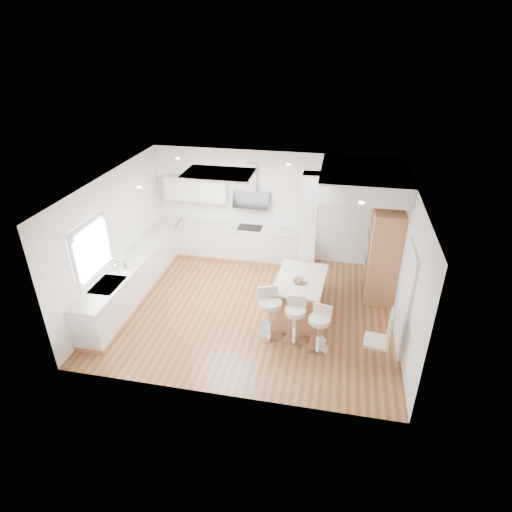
% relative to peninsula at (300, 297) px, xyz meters
% --- Properties ---
extents(ground, '(6.00, 6.00, 0.00)m').
position_rel_peninsula_xyz_m(ground, '(-1.02, -0.00, -0.45)').
color(ground, brown).
rests_on(ground, ground).
extents(ceiling, '(6.00, 5.00, 0.02)m').
position_rel_peninsula_xyz_m(ceiling, '(-1.02, -0.00, -0.45)').
color(ceiling, silver).
rests_on(ceiling, ground).
extents(wall_back, '(6.00, 0.04, 2.80)m').
position_rel_peninsula_xyz_m(wall_back, '(-1.02, 2.50, 0.95)').
color(wall_back, white).
rests_on(wall_back, ground).
extents(wall_left, '(0.04, 5.00, 2.80)m').
position_rel_peninsula_xyz_m(wall_left, '(-4.02, -0.00, 0.95)').
color(wall_left, white).
rests_on(wall_left, ground).
extents(wall_right, '(0.04, 5.00, 2.80)m').
position_rel_peninsula_xyz_m(wall_right, '(1.98, -0.00, 0.95)').
color(wall_right, white).
rests_on(wall_right, ground).
extents(skylight, '(4.10, 2.10, 0.06)m').
position_rel_peninsula_xyz_m(skylight, '(-1.81, 0.60, 2.32)').
color(skylight, silver).
rests_on(skylight, ground).
extents(window_left, '(0.06, 1.28, 1.07)m').
position_rel_peninsula_xyz_m(window_left, '(-3.97, -0.90, 1.25)').
color(window_left, silver).
rests_on(window_left, ground).
extents(doorway_right, '(0.05, 1.00, 2.10)m').
position_rel_peninsula_xyz_m(doorway_right, '(1.96, -0.60, 0.55)').
color(doorway_right, '#423B34').
rests_on(doorway_right, ground).
extents(counter_left, '(0.63, 4.50, 1.35)m').
position_rel_peninsula_xyz_m(counter_left, '(-3.72, 0.23, 0.01)').
color(counter_left, '#B87A4F').
rests_on(counter_left, ground).
extents(counter_back, '(3.62, 0.63, 2.50)m').
position_rel_peninsula_xyz_m(counter_back, '(-1.93, 2.22, 0.25)').
color(counter_back, '#B87A4F').
rests_on(counter_back, ground).
extents(pillar, '(0.35, 0.35, 2.80)m').
position_rel_peninsula_xyz_m(pillar, '(0.03, 0.95, 0.95)').
color(pillar, silver).
rests_on(pillar, ground).
extents(soffit, '(1.78, 2.20, 0.40)m').
position_rel_peninsula_xyz_m(soffit, '(1.08, 1.40, 2.15)').
color(soffit, silver).
rests_on(soffit, ground).
extents(oven_column, '(0.63, 1.21, 2.10)m').
position_rel_peninsula_xyz_m(oven_column, '(1.66, 1.23, 0.60)').
color(oven_column, '#B87A4F').
rests_on(oven_column, ground).
extents(peninsula, '(1.05, 1.51, 0.95)m').
position_rel_peninsula_xyz_m(peninsula, '(0.00, 0.00, 0.00)').
color(peninsula, '#B87A4F').
rests_on(peninsula, ground).
extents(bar_stool_a, '(0.62, 0.62, 1.05)m').
position_rel_peninsula_xyz_m(bar_stool_a, '(-0.49, -0.82, 0.14)').
color(bar_stool_a, white).
rests_on(bar_stool_a, ground).
extents(bar_stool_b, '(0.44, 0.44, 0.94)m').
position_rel_peninsula_xyz_m(bar_stool_b, '(0.00, -0.86, 0.08)').
color(bar_stool_b, white).
rests_on(bar_stool_b, ground).
extents(bar_stool_c, '(0.51, 0.51, 0.93)m').
position_rel_peninsula_xyz_m(bar_stool_c, '(0.47, -1.03, 0.07)').
color(bar_stool_c, white).
rests_on(bar_stool_c, ground).
extents(dining_chair, '(0.47, 0.47, 1.10)m').
position_rel_peninsula_xyz_m(dining_chair, '(1.59, -1.17, 0.14)').
color(dining_chair, beige).
rests_on(dining_chair, ground).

